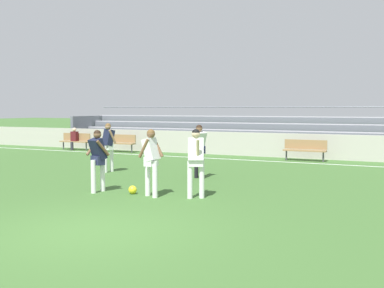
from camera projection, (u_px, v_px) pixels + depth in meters
The scene contains 14 objects.
ground_plane at pixel (91, 231), 8.35m from camera, with size 160.00×160.00×0.00m, color #3D662D.
field_line_sideline at pixel (274, 161), 19.39m from camera, with size 44.00×0.12×0.01m, color white.
sideline_wall at pixel (284, 145), 20.91m from camera, with size 48.00×0.16×1.11m, color #BCB7AD.
bleacher_stand at pixel (256, 132), 24.11m from camera, with size 22.03×3.38×2.36m.
bench_near_wall_gap at pixel (76, 140), 24.86m from camera, with size 1.80×0.40×0.90m.
bench_centre_sideline at pixel (305, 148), 19.55m from camera, with size 1.80×0.40×0.90m.
bench_near_bin at pixel (120, 141), 23.62m from camera, with size 1.80×0.40×0.90m.
spectator_seated at pixel (74, 137), 24.74m from camera, with size 0.36×0.42×1.21m.
player_white_overlapping at pixel (151, 156), 11.54m from camera, with size 0.52×0.45×1.71m.
player_dark_on_ball at pixel (98, 155), 12.18m from camera, with size 0.61×0.50×1.66m.
player_white_dropping_back at pixel (199, 146), 14.60m from camera, with size 0.46×0.54×1.72m.
player_dark_deep_cover at pixel (108, 143), 16.06m from camera, with size 0.59×0.46×1.72m.
player_white_wide_right at pixel (196, 157), 11.34m from camera, with size 0.49×0.62×1.73m.
soccer_ball at pixel (133, 190), 11.98m from camera, with size 0.22×0.22×0.22m, color yellow.
Camera 1 is at (5.19, -6.61, 2.22)m, focal length 42.95 mm.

